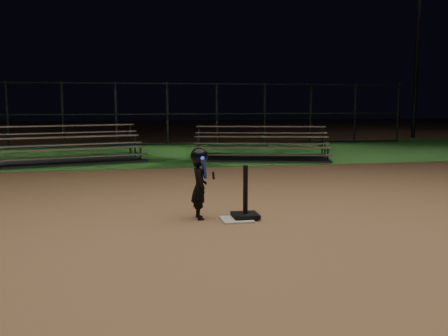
# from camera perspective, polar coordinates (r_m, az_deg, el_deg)

# --- Properties ---
(ground) EXTENTS (80.00, 80.00, 0.00)m
(ground) POSITION_cam_1_polar(r_m,az_deg,el_deg) (7.45, 1.45, -5.96)
(ground) COLOR #956843
(ground) RESTS_ON ground
(grass_strip) EXTENTS (60.00, 8.00, 0.01)m
(grass_strip) POSITION_cam_1_polar(r_m,az_deg,el_deg) (17.23, -5.63, 1.75)
(grass_strip) COLOR #22571C
(grass_strip) RESTS_ON ground
(home_plate) EXTENTS (0.45, 0.45, 0.02)m
(home_plate) POSITION_cam_1_polar(r_m,az_deg,el_deg) (7.44, 1.45, -5.87)
(home_plate) COLOR beige
(home_plate) RESTS_ON ground
(batting_tee) EXTENTS (0.38, 0.38, 0.79)m
(batting_tee) POSITION_cam_1_polar(r_m,az_deg,el_deg) (7.50, 2.44, -4.55)
(batting_tee) COLOR black
(batting_tee) RESTS_ON home_plate
(child_batter) EXTENTS (0.38, 0.60, 1.07)m
(child_batter) POSITION_cam_1_polar(r_m,az_deg,el_deg) (7.44, -2.83, -1.52)
(child_batter) COLOR black
(child_batter) RESTS_ON ground
(bleacher_left) EXTENTS (4.68, 3.08, 1.05)m
(bleacher_left) POSITION_cam_1_polar(r_m,az_deg,el_deg) (15.13, -17.60, 1.43)
(bleacher_left) COLOR silver
(bleacher_left) RESTS_ON ground
(bleacher_right) EXTENTS (4.38, 2.86, 0.99)m
(bleacher_right) POSITION_cam_1_polar(r_m,az_deg,el_deg) (15.27, 4.22, 1.77)
(bleacher_right) COLOR #A2A2A6
(bleacher_right) RESTS_ON ground
(backstop_fence) EXTENTS (20.08, 0.08, 2.50)m
(backstop_fence) POSITION_cam_1_polar(r_m,az_deg,el_deg) (20.14, -6.45, 6.12)
(backstop_fence) COLOR #38383D
(backstop_fence) RESTS_ON ground
(light_pole_right) EXTENTS (0.90, 0.53, 8.30)m
(light_pole_right) POSITION_cam_1_polar(r_m,az_deg,el_deg) (26.05, 21.29, 14.13)
(light_pole_right) COLOR #2D2D30
(light_pole_right) RESTS_ON ground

